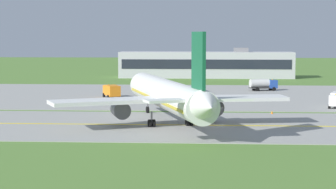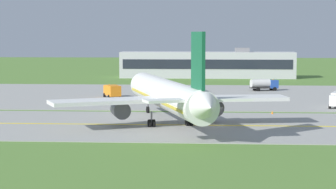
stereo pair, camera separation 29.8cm
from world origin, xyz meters
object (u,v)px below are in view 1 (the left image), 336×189
at_px(service_truck_pushback, 112,91).
at_px(airplane_lead, 168,95).
at_px(service_truck_catering, 263,84).
at_px(service_truck_baggage, 188,97).

bearing_deg(service_truck_pushback, airplane_lead, -69.53).
height_order(service_truck_catering, service_truck_pushback, service_truck_catering).
bearing_deg(service_truck_catering, service_truck_pushback, -149.78).
relative_size(airplane_lead, service_truck_baggage, 5.98).
bearing_deg(service_truck_baggage, airplane_lead, -93.88).
height_order(service_truck_baggage, service_truck_pushback, service_truck_pushback).
bearing_deg(service_truck_pushback, service_truck_catering, 30.22).
xyz_separation_m(airplane_lead, service_truck_catering, (17.54, 53.33, -2.60)).
height_order(airplane_lead, service_truck_baggage, airplane_lead).
distance_m(airplane_lead, service_truck_baggage, 28.32).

